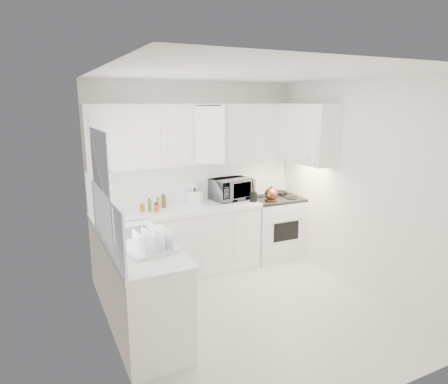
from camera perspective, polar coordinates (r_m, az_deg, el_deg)
floor at (r=4.69m, az=3.94°, el=-16.84°), size 3.20×3.20×0.00m
ceiling at (r=4.08m, az=4.53°, el=16.74°), size 3.20×3.20×0.00m
wall_back at (r=5.61m, az=-4.06°, el=2.34°), size 3.00×0.00×3.00m
wall_front at (r=2.99m, az=19.99°, el=-7.92°), size 3.00×0.00×3.00m
wall_left at (r=3.70m, az=-16.33°, el=-3.71°), size 0.00×3.20×3.20m
wall_right at (r=5.11m, az=18.91°, el=0.63°), size 0.00×3.20×3.20m
window_blinds at (r=3.98m, az=-17.17°, el=1.10°), size 0.06×0.96×1.06m
lower_cabinets_back at (r=5.43m, az=-6.56°, el=-7.39°), size 2.22×0.60×0.90m
lower_cabinets_left at (r=4.25m, az=-11.98°, el=-13.60°), size 0.60×1.60×0.90m
countertop_back at (r=5.27m, az=-6.65°, el=-2.57°), size 2.24×0.64×0.05m
countertop_left at (r=4.06m, az=-12.16°, el=-7.56°), size 0.64×1.62×0.05m
backsplash_back at (r=5.61m, az=-4.01°, el=1.57°), size 2.98×0.02×0.55m
backsplash_left at (r=3.91m, az=-16.64°, el=-3.98°), size 0.02×1.60×0.55m
upper_cabinets_back at (r=5.42m, az=-3.43°, el=4.14°), size 3.00×0.33×0.80m
upper_cabinets_right at (r=5.57m, az=11.91°, el=4.11°), size 0.33×0.90×0.80m
sink at (r=4.34m, az=-13.39°, el=-4.27°), size 0.42×0.38×0.30m
stove at (r=6.02m, az=7.33°, el=-3.88°), size 0.79×0.66×1.19m
tea_kettle at (r=5.68m, az=6.83°, el=-0.15°), size 0.28×0.26×0.22m
frying_pan at (r=6.16m, az=8.01°, el=0.01°), size 0.35×0.46×0.04m
microwave at (r=5.65m, az=1.03°, el=0.78°), size 0.60×0.41×0.38m
rice_cooker at (r=5.43m, az=-4.26°, el=-0.60°), size 0.27×0.27×0.22m
paper_towel at (r=5.55m, az=-4.35°, el=-0.03°), size 0.12×0.12×0.27m
utensil_crock at (r=5.54m, az=4.29°, el=0.26°), size 0.12×0.12×0.33m
dish_rack at (r=3.75m, az=-10.41°, el=-6.82°), size 0.48×0.39×0.24m
spice_left_0 at (r=5.24m, az=-11.90°, el=-1.84°), size 0.06×0.06×0.13m
spice_left_1 at (r=5.18m, az=-10.84°, el=-1.98°), size 0.06×0.06×0.13m
spice_left_2 at (r=5.28m, az=-10.32°, el=-1.67°), size 0.06×0.06×0.13m
spice_left_3 at (r=5.22m, az=-9.26°, el=-1.80°), size 0.06×0.06×0.13m
spice_left_4 at (r=5.32m, az=-8.77°, el=-1.50°), size 0.06×0.06×0.13m
sauce_right_0 at (r=5.77m, az=1.84°, el=0.10°), size 0.06×0.06×0.19m
sauce_right_1 at (r=5.75m, az=2.61°, el=0.03°), size 0.06×0.06×0.19m
sauce_right_2 at (r=5.82m, az=2.80°, el=0.20°), size 0.06×0.06×0.19m
sauce_right_3 at (r=5.80m, az=3.56°, el=0.14°), size 0.06×0.06×0.19m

